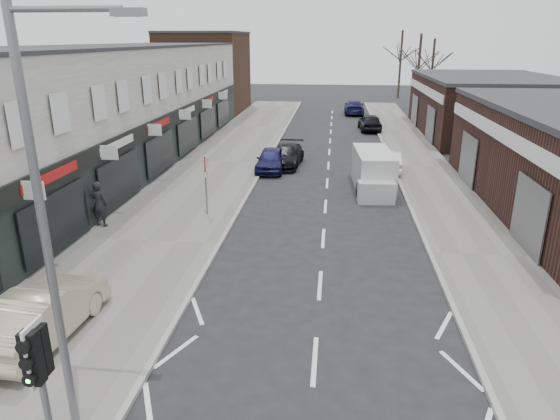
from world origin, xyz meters
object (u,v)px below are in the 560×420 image
(traffic_light, at_px, (38,367))
(warning_sign, at_px, (206,168))
(white_van, at_px, (373,172))
(parked_car_right_a, at_px, (388,161))
(parked_car_right_c, at_px, (354,107))
(street_lamp, at_px, (51,215))
(parked_car_right_b, at_px, (370,122))
(pedestrian, at_px, (99,204))
(parked_car_left_b, at_px, (286,155))
(sedan_on_pavement, at_px, (44,313))
(parked_car_left_a, at_px, (271,160))

(traffic_light, relative_size, warning_sign, 1.15)
(warning_sign, xyz_separation_m, white_van, (7.55, 5.15, -1.26))
(parked_car_right_a, relative_size, parked_car_right_c, 0.79)
(street_lamp, xyz_separation_m, parked_car_right_b, (7.83, 35.71, -3.89))
(pedestrian, height_order, parked_car_right_c, pedestrian)
(parked_car_left_b, bearing_deg, white_van, -38.19)
(pedestrian, xyz_separation_m, parked_car_left_b, (6.58, 11.69, -0.43))
(parked_car_right_a, bearing_deg, pedestrian, 42.43)
(sedan_on_pavement, bearing_deg, traffic_light, 125.11)
(warning_sign, relative_size, parked_car_left_a, 0.68)
(sedan_on_pavement, height_order, parked_car_right_b, sedan_on_pavement)
(white_van, relative_size, parked_car_right_c, 1.06)
(parked_car_left_a, relative_size, parked_car_right_c, 0.81)
(traffic_light, relative_size, pedestrian, 1.61)
(parked_car_left_a, distance_m, parked_car_left_b, 1.55)
(warning_sign, distance_m, sedan_on_pavement, 10.14)
(street_lamp, bearing_deg, white_van, 68.93)
(parked_car_right_a, bearing_deg, white_van, 75.56)
(parked_car_right_c, bearing_deg, traffic_light, 82.08)
(parked_car_right_b, bearing_deg, warning_sign, 66.02)
(parked_car_right_a, bearing_deg, parked_car_right_b, -87.39)
(street_lamp, height_order, white_van, street_lamp)
(sedan_on_pavement, distance_m, pedestrian, 8.25)
(white_van, distance_m, parked_car_left_b, 6.81)
(parked_car_left_b, xyz_separation_m, parked_car_right_a, (6.12, -0.79, -0.01))
(white_van, height_order, parked_car_right_a, white_van)
(parked_car_right_c, bearing_deg, parked_car_right_a, 93.15)
(warning_sign, relative_size, parked_car_right_b, 0.63)
(warning_sign, bearing_deg, parked_car_left_b, 75.42)
(traffic_light, xyz_separation_m, sedan_on_pavement, (-2.59, 4.13, -1.59))
(sedan_on_pavement, bearing_deg, pedestrian, -71.42)
(parked_car_left_b, relative_size, parked_car_right_c, 0.91)
(sedan_on_pavement, relative_size, parked_car_right_a, 1.10)
(pedestrian, distance_m, parked_car_left_a, 11.87)
(white_van, height_order, pedestrian, pedestrian)
(warning_sign, bearing_deg, traffic_light, -86.90)
(white_van, height_order, parked_car_left_b, white_van)
(white_van, distance_m, parked_car_right_c, 27.62)
(street_lamp, distance_m, white_van, 19.58)
(parked_car_left_b, height_order, parked_car_right_b, parked_car_right_b)
(pedestrian, relative_size, parked_car_left_a, 0.49)
(sedan_on_pavement, bearing_deg, parked_car_left_b, -99.50)
(warning_sign, relative_size, parked_car_left_b, 0.60)
(pedestrian, bearing_deg, white_van, -140.24)
(warning_sign, xyz_separation_m, parked_car_right_c, (7.43, 32.76, -1.49))
(traffic_light, bearing_deg, parked_car_left_b, 85.72)
(parked_car_left_b, bearing_deg, parked_car_right_a, -2.97)
(traffic_light, xyz_separation_m, parked_car_left_b, (1.78, 23.77, -1.77))
(parked_car_left_b, bearing_deg, parked_car_right_c, 82.41)
(traffic_light, height_order, sedan_on_pavement, traffic_light)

